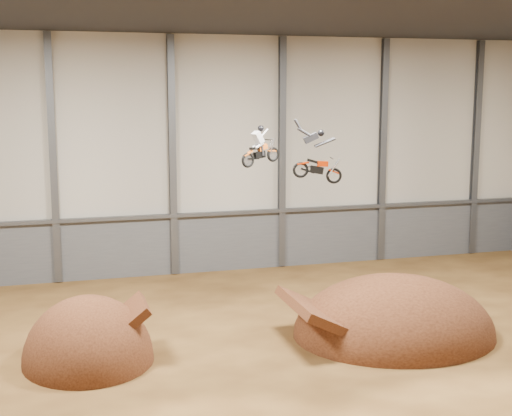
{
  "coord_description": "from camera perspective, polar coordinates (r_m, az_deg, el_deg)",
  "views": [
    {
      "loc": [
        -9.9,
        -26.13,
        10.88
      ],
      "look_at": [
        -1.36,
        4.0,
        5.64
      ],
      "focal_mm": 50.0,
      "sensor_mm": 36.0,
      "label": 1
    }
  ],
  "objects": [
    {
      "name": "steel_rail",
      "position": [
        42.7,
        -2.18,
        -0.4
      ],
      "size": [
        39.8,
        0.35,
        0.2
      ],
      "primitive_type": "cube",
      "color": "#47494F",
      "rests_on": "lower_band_back"
    },
    {
      "name": "back_wall",
      "position": [
        42.48,
        -2.29,
        4.25
      ],
      "size": [
        40.0,
        0.1,
        14.0
      ],
      "primitive_type": "cube",
      "color": "#BAB3A5",
      "rests_on": "ground"
    },
    {
      "name": "steel_column_4",
      "position": [
        45.68,
        10.09,
        4.48
      ],
      "size": [
        0.4,
        0.36,
        13.9
      ],
      "primitive_type": "cube",
      "color": "#47494F",
      "rests_on": "ground"
    },
    {
      "name": "fmx_rider_a",
      "position": [
        33.18,
        0.43,
        5.2
      ],
      "size": [
        2.54,
        1.69,
        2.23
      ],
      "primitive_type": null,
      "rotation": [
        0.0,
        -0.12,
        0.39
      ],
      "color": "#CE5B19"
    },
    {
      "name": "landing_ramp",
      "position": [
        33.08,
        10.95,
        -9.88
      ],
      "size": [
        9.15,
        8.09,
        5.28
      ],
      "primitive_type": "ellipsoid",
      "color": "#36190D",
      "rests_on": "ground"
    },
    {
      "name": "floor",
      "position": [
        29.99,
        4.68,
        -11.81
      ],
      "size": [
        40.0,
        40.0,
        0.0
      ],
      "primitive_type": "plane",
      "color": "#452B12",
      "rests_on": "ground"
    },
    {
      "name": "steel_column_5",
      "position": [
        48.95,
        17.16,
        4.53
      ],
      "size": [
        0.4,
        0.36,
        13.9
      ],
      "primitive_type": "cube",
      "color": "#47494F",
      "rests_on": "ground"
    },
    {
      "name": "takeoff_ramp",
      "position": [
        30.35,
        -13.23,
        -11.77
      ],
      "size": [
        5.25,
        6.06,
        5.25
      ],
      "primitive_type": "ellipsoid",
      "color": "#36190D",
      "rests_on": "ground"
    },
    {
      "name": "steel_column_2",
      "position": [
        41.64,
        -6.7,
        4.08
      ],
      "size": [
        0.4,
        0.36,
        13.9
      ],
      "primitive_type": "cube",
      "color": "#47494F",
      "rests_on": "ground"
    },
    {
      "name": "fmx_rider_b",
      "position": [
        30.83,
        4.84,
        4.47
      ],
      "size": [
        3.35,
        1.5,
        2.92
      ],
      "primitive_type": null,
      "rotation": [
        0.0,
        0.18,
        -0.22
      ],
      "color": "#C92A00"
    },
    {
      "name": "steel_column_1",
      "position": [
        41.12,
        -15.93,
        3.72
      ],
      "size": [
        0.4,
        0.36,
        13.9
      ],
      "primitive_type": "cube",
      "color": "#47494F",
      "rests_on": "ground"
    },
    {
      "name": "lower_band_back",
      "position": [
        43.19,
        -2.22,
        -2.72
      ],
      "size": [
        39.8,
        0.18,
        3.5
      ],
      "primitive_type": "cube",
      "color": "#4F5157",
      "rests_on": "ground"
    },
    {
      "name": "ceiling",
      "position": [
        28.12,
        5.08,
        15.83
      ],
      "size": [
        40.0,
        40.0,
        0.0
      ],
      "primitive_type": "plane",
      "color": "black",
      "rests_on": "back_wall"
    },
    {
      "name": "steel_column_3",
      "position": [
        43.19,
        2.08,
        4.33
      ],
      "size": [
        0.4,
        0.36,
        13.9
      ],
      "primitive_type": "cube",
      "color": "#47494F",
      "rests_on": "ground"
    }
  ]
}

